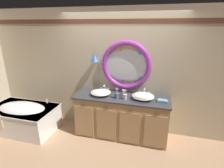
% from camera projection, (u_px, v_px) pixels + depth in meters
% --- Properties ---
extents(ground_plane, '(14.00, 14.00, 0.00)m').
position_uv_depth(ground_plane, '(113.00, 140.00, 3.59)').
color(ground_plane, tan).
extents(back_wall_assembly, '(6.40, 0.26, 2.60)m').
position_uv_depth(back_wall_assembly, '(121.00, 71.00, 3.69)').
color(back_wall_assembly, beige).
rests_on(back_wall_assembly, ground_plane).
extents(vanity_counter, '(1.92, 0.65, 0.88)m').
position_uv_depth(vanity_counter, '(121.00, 116.00, 3.64)').
color(vanity_counter, tan).
rests_on(vanity_counter, ground_plane).
extents(bathtub, '(1.45, 0.86, 0.64)m').
position_uv_depth(bathtub, '(23.00, 116.00, 3.88)').
color(bathtub, white).
rests_on(bathtub, ground_plane).
extents(sink_basin_left, '(0.41, 0.41, 0.11)m').
position_uv_depth(sink_basin_left, '(101.00, 92.00, 3.56)').
color(sink_basin_left, white).
rests_on(sink_basin_left, vanity_counter).
extents(sink_basin_right, '(0.42, 0.42, 0.14)m').
position_uv_depth(sink_basin_right, '(143.00, 96.00, 3.35)').
color(sink_basin_right, white).
rests_on(sink_basin_right, vanity_counter).
extents(faucet_set_left, '(0.20, 0.14, 0.14)m').
position_uv_depth(faucet_set_left, '(104.00, 88.00, 3.79)').
color(faucet_set_left, silver).
rests_on(faucet_set_left, vanity_counter).
extents(faucet_set_right, '(0.23, 0.14, 0.15)m').
position_uv_depth(faucet_set_right, '(144.00, 92.00, 3.58)').
color(faucet_set_right, silver).
rests_on(faucet_set_right, vanity_counter).
extents(toothbrush_holder_left, '(0.09, 0.09, 0.22)m').
position_uv_depth(toothbrush_holder_left, '(117.00, 95.00, 3.41)').
color(toothbrush_holder_left, slate).
rests_on(toothbrush_holder_left, vanity_counter).
extents(toothbrush_holder_right, '(0.08, 0.08, 0.20)m').
position_uv_depth(toothbrush_holder_right, '(125.00, 96.00, 3.37)').
color(toothbrush_holder_right, silver).
rests_on(toothbrush_holder_right, vanity_counter).
extents(soap_dispenser, '(0.05, 0.06, 0.15)m').
position_uv_depth(soap_dispenser, '(123.00, 93.00, 3.50)').
color(soap_dispenser, pink).
rests_on(soap_dispenser, vanity_counter).
extents(folded_hand_towel, '(0.19, 0.13, 0.05)m').
position_uv_depth(folded_hand_towel, '(162.00, 101.00, 3.25)').
color(folded_hand_towel, '#7593A8').
rests_on(folded_hand_towel, vanity_counter).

